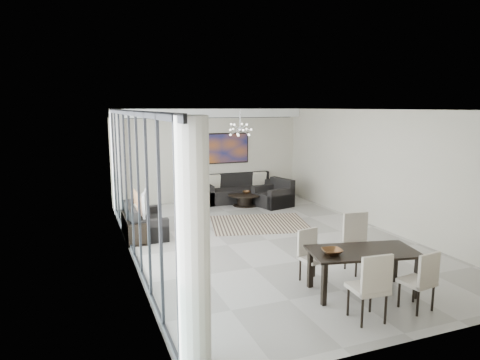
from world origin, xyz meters
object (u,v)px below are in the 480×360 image
coffee_table (245,199)px  sofa_main (239,192)px  television (141,204)px  tv_console (134,226)px  dining_table (363,256)px

coffee_table → sofa_main: (0.08, 0.72, 0.08)m
television → tv_console: bearing=91.0°
tv_console → dining_table: bearing=-55.6°
coffee_table → television: size_ratio=1.07×
television → dining_table: bearing=-134.2°
coffee_table → sofa_main: 0.73m
coffee_table → television: 3.99m
tv_console → television: television is taller
television → dining_table: size_ratio=0.52×
tv_console → television: (0.16, -0.03, 0.52)m
coffee_table → television: television is taller
sofa_main → dining_table: (-0.61, -7.13, 0.33)m
coffee_table → dining_table: (-0.53, -6.41, 0.42)m
tv_console → dining_table: (3.01, -4.40, 0.37)m
tv_console → dining_table: 5.34m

